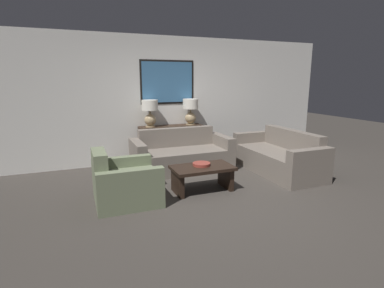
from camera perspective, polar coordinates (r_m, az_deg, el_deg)
name	(u,v)px	position (r m, az deg, el deg)	size (l,w,h in m)	color
ground_plane	(215,197)	(4.63, 4.49, -10.11)	(20.00, 20.00, 0.00)	#3D3833
back_wall	(167,99)	(6.58, -4.78, 8.45)	(7.71, 0.12, 2.65)	silver
console_table	(171,144)	(6.47, -3.97, 0.03)	(1.36, 0.36, 0.79)	#332319
table_lamp_left	(150,111)	(6.24, -8.01, 6.23)	(0.33, 0.33, 0.55)	tan
table_lamp_right	(191,110)	(6.50, -0.29, 6.59)	(0.33, 0.33, 0.55)	tan
couch_by_back_wall	(181,156)	(5.89, -2.02, -2.28)	(1.91, 0.86, 0.80)	slate
couch_by_side	(279,157)	(6.01, 16.17, -2.46)	(0.86, 1.91, 0.80)	slate
coffee_table	(202,173)	(4.80, 2.00, -5.61)	(0.97, 0.56, 0.41)	black
decorative_bowl	(201,164)	(4.81, 1.82, -3.85)	(0.28, 0.28, 0.04)	#93382D
armchair_near_back_wall	(124,184)	(4.48, -12.76, -7.37)	(0.90, 0.89, 0.79)	#707A5B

